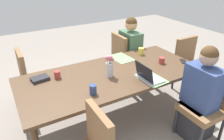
# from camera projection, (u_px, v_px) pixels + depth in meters

# --- Properties ---
(ground_plane) EXTENTS (10.00, 10.00, 0.00)m
(ground_plane) POSITION_uv_depth(u_px,v_px,m) (112.00, 118.00, 3.01)
(ground_plane) COLOR gray
(dining_table) EXTENTS (2.31, 1.03, 0.72)m
(dining_table) POSITION_uv_depth(u_px,v_px,m) (112.00, 78.00, 2.72)
(dining_table) COLOR brown
(dining_table) RESTS_ON ground_plane
(chair_far_left_near) EXTENTS (0.44, 0.44, 0.90)m
(chair_far_left_near) POSITION_uv_depth(u_px,v_px,m) (124.00, 56.00, 3.75)
(chair_far_left_near) COLOR olive
(chair_far_left_near) RESTS_ON ground_plane
(person_far_left_near) EXTENTS (0.36, 0.40, 1.19)m
(person_far_left_near) POSITION_uv_depth(u_px,v_px,m) (130.00, 55.00, 3.72)
(person_far_left_near) COLOR #2D2D33
(person_far_left_near) RESTS_ON ground_plane
(chair_near_left_mid) EXTENTS (0.44, 0.44, 0.90)m
(chair_near_left_mid) POSITION_uv_depth(u_px,v_px,m) (207.00, 102.00, 2.52)
(chair_near_left_mid) COLOR olive
(chair_near_left_mid) RESTS_ON ground_plane
(person_near_left_mid) EXTENTS (0.36, 0.40, 1.19)m
(person_near_left_mid) POSITION_uv_depth(u_px,v_px,m) (199.00, 99.00, 2.52)
(person_near_left_mid) COLOR #2D2D33
(person_near_left_mid) RESTS_ON ground_plane
(chair_head_right_left_far) EXTENTS (0.44, 0.44, 0.90)m
(chair_head_right_left_far) POSITION_uv_depth(u_px,v_px,m) (189.00, 63.00, 3.51)
(chair_head_right_left_far) COLOR olive
(chair_head_right_left_far) RESTS_ON ground_plane
(chair_far_right_near) EXTENTS (0.44, 0.44, 0.90)m
(chair_far_right_near) POSITION_uv_depth(u_px,v_px,m) (32.00, 76.00, 3.09)
(chair_far_right_near) COLOR olive
(chair_far_right_near) RESTS_ON ground_plane
(flower_vase) EXTENTS (0.11, 0.09, 0.29)m
(flower_vase) POSITION_uv_depth(u_px,v_px,m) (110.00, 66.00, 2.57)
(flower_vase) COLOR silver
(flower_vase) RESTS_ON dining_table
(placemat_far_left_near) EXTENTS (0.29, 0.38, 0.00)m
(placemat_far_left_near) POSITION_uv_depth(u_px,v_px,m) (121.00, 58.00, 3.12)
(placemat_far_left_near) COLOR #7FAD70
(placemat_far_left_near) RESTS_ON dining_table
(placemat_near_left_mid) EXTENTS (0.28, 0.38, 0.00)m
(placemat_near_left_mid) POSITION_uv_depth(u_px,v_px,m) (151.00, 79.00, 2.56)
(placemat_near_left_mid) COLOR #7FAD70
(placemat_near_left_mid) RESTS_ON dining_table
(laptop_near_left_mid) EXTENTS (0.22, 0.32, 0.21)m
(laptop_near_left_mid) POSITION_uv_depth(u_px,v_px,m) (148.00, 76.00, 2.53)
(laptop_near_left_mid) COLOR silver
(laptop_near_left_mid) RESTS_ON dining_table
(coffee_mug_near_left) EXTENTS (0.08, 0.08, 0.09)m
(coffee_mug_near_left) POSITION_uv_depth(u_px,v_px,m) (57.00, 75.00, 2.56)
(coffee_mug_near_left) COLOR #AD3D38
(coffee_mug_near_left) RESTS_ON dining_table
(coffee_mug_near_right) EXTENTS (0.09, 0.09, 0.10)m
(coffee_mug_near_right) POSITION_uv_depth(u_px,v_px,m) (141.00, 51.00, 3.23)
(coffee_mug_near_right) COLOR #DBC64C
(coffee_mug_near_right) RESTS_ON dining_table
(coffee_mug_centre_left) EXTENTS (0.08, 0.08, 0.11)m
(coffee_mug_centre_left) POSITION_uv_depth(u_px,v_px,m) (93.00, 90.00, 2.24)
(coffee_mug_centre_left) COLOR #33477A
(coffee_mug_centre_left) RESTS_ON dining_table
(coffee_mug_centre_right) EXTENTS (0.08, 0.08, 0.09)m
(coffee_mug_centre_right) POSITION_uv_depth(u_px,v_px,m) (162.00, 60.00, 2.94)
(coffee_mug_centre_right) COLOR #AD3D38
(coffee_mug_centre_right) RESTS_ON dining_table
(book_red_cover) EXTENTS (0.22, 0.17, 0.04)m
(book_red_cover) POSITION_uv_depth(u_px,v_px,m) (40.00, 79.00, 2.53)
(book_red_cover) COLOR #28282D
(book_red_cover) RESTS_ON dining_table
(phone_black) EXTENTS (0.14, 0.17, 0.01)m
(phone_black) POSITION_uv_depth(u_px,v_px,m) (183.00, 61.00, 3.01)
(phone_black) COLOR black
(phone_black) RESTS_ON dining_table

